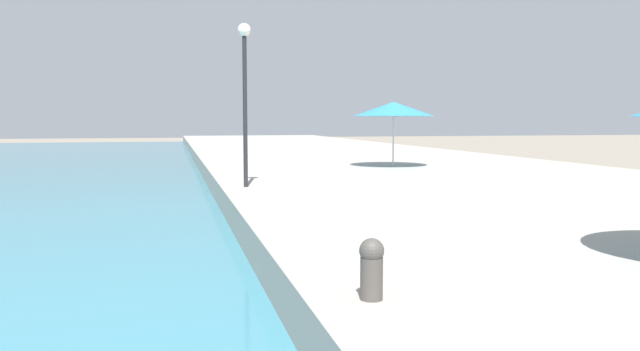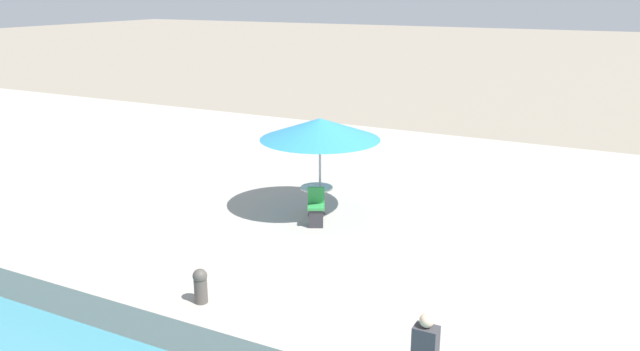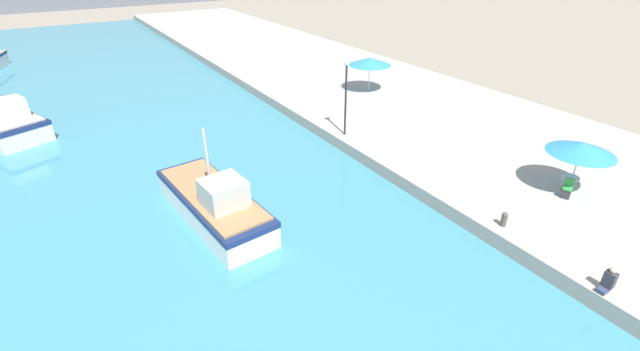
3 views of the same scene
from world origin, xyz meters
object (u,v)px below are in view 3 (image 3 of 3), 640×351
(person_at_quay, at_px, (608,281))
(lamppost, at_px, (346,85))
(mooring_bollard, at_px, (504,219))
(cafe_table, at_px, (569,181))
(cafe_chair_left, at_px, (567,191))
(fishing_boat_near, at_px, (214,203))
(fishing_boat_mid, at_px, (5,123))
(cafe_umbrella_white, at_px, (370,61))
(cafe_umbrella_pink, at_px, (582,148))

(person_at_quay, xyz_separation_m, lamppost, (0.28, 15.70, 2.67))
(mooring_bollard, relative_size, lamppost, 0.14)
(cafe_table, distance_m, cafe_chair_left, 0.75)
(fishing_boat_near, distance_m, cafe_table, 16.47)
(lamppost, bearing_deg, mooring_bollard, -90.00)
(cafe_chair_left, height_order, person_at_quay, person_at_quay)
(fishing_boat_mid, distance_m, cafe_chair_left, 32.71)
(cafe_umbrella_white, relative_size, lamppost, 0.72)
(fishing_boat_mid, xyz_separation_m, cafe_table, (22.66, -23.87, 0.31))
(person_at_quay, relative_size, mooring_bollard, 1.48)
(fishing_boat_mid, bearing_deg, cafe_chair_left, -69.62)
(cafe_umbrella_white, bearing_deg, cafe_umbrella_pink, -95.02)
(fishing_boat_mid, distance_m, cafe_umbrella_white, 25.27)
(cafe_table, distance_m, person_at_quay, 6.95)
(fishing_boat_near, xyz_separation_m, person_at_quay, (9.33, -12.10, 0.25))
(person_at_quay, bearing_deg, cafe_umbrella_white, 72.39)
(fishing_boat_near, distance_m, mooring_bollard, 12.40)
(cafe_umbrella_white, distance_m, lamppost, 9.16)
(fishing_boat_mid, relative_size, mooring_bollard, 10.95)
(fishing_boat_near, distance_m, lamppost, 10.67)
(cafe_table, bearing_deg, fishing_boat_mid, 133.51)
(fishing_boat_mid, height_order, cafe_umbrella_pink, fishing_boat_mid)
(cafe_umbrella_white, distance_m, person_at_quay, 23.08)
(fishing_boat_near, height_order, person_at_quay, fishing_boat_near)
(fishing_boat_near, distance_m, fishing_boat_mid, 18.16)
(cafe_umbrella_pink, bearing_deg, cafe_umbrella_white, 84.98)
(cafe_umbrella_pink, relative_size, cafe_chair_left, 3.25)
(cafe_umbrella_white, xyz_separation_m, cafe_table, (-1.67, -17.41, -1.80))
(cafe_umbrella_pink, bearing_deg, lamppost, 114.68)
(person_at_quay, bearing_deg, fishing_boat_mid, 121.48)
(lamppost, bearing_deg, cafe_umbrella_white, 43.00)
(cafe_umbrella_white, height_order, lamppost, lamppost)
(person_at_quay, xyz_separation_m, mooring_bollard, (0.28, 4.27, -0.08))
(lamppost, bearing_deg, cafe_chair_left, -69.26)
(fishing_boat_near, bearing_deg, fishing_boat_mid, 110.65)
(cafe_chair_left, height_order, lamppost, lamppost)
(cafe_chair_left, xyz_separation_m, person_at_quay, (-4.64, -4.19, 0.10))
(cafe_umbrella_pink, xyz_separation_m, person_at_quay, (-5.43, -4.49, -1.76))
(person_at_quay, distance_m, lamppost, 15.92)
(cafe_umbrella_white, distance_m, mooring_bollard, 18.98)
(fishing_boat_near, height_order, fishing_boat_mid, fishing_boat_mid)
(cafe_umbrella_pink, xyz_separation_m, cafe_umbrella_white, (1.53, 17.43, 0.14))
(cafe_table, xyz_separation_m, person_at_quay, (-5.28, -4.51, -0.11))
(cafe_umbrella_pink, bearing_deg, fishing_boat_near, 152.73)
(fishing_boat_near, xyz_separation_m, cafe_umbrella_pink, (14.76, -7.61, 2.01))
(fishing_boat_near, height_order, cafe_umbrella_pink, fishing_boat_near)
(cafe_table, bearing_deg, mooring_bollard, -177.24)
(cafe_umbrella_pink, bearing_deg, person_at_quay, -140.39)
(mooring_bollard, xyz_separation_m, lamppost, (0.00, 11.42, 2.74))
(cafe_umbrella_pink, distance_m, cafe_chair_left, 2.05)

